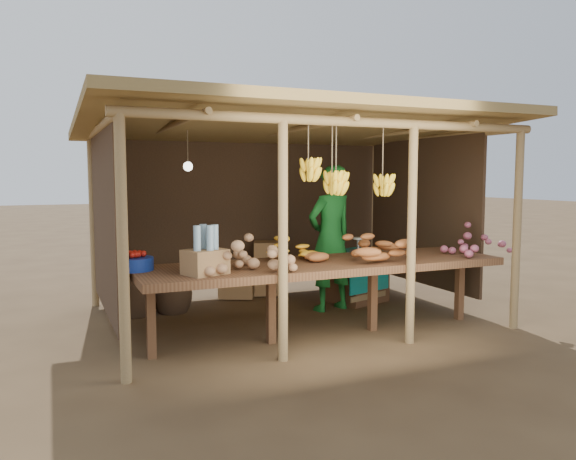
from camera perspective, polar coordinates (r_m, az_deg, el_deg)
name	(u,v)px	position (r m, az deg, el deg)	size (l,w,h in m)	color
ground	(288,316)	(6.90, 0.00, -8.72)	(60.00, 60.00, 0.00)	brown
stall_structure	(284,157)	(6.78, -0.38, 7.48)	(4.70, 3.50, 2.43)	#9E7E51
counter	(324,268)	(5.90, 3.68, -3.82)	(3.90, 1.05, 0.80)	brown
potato_heap	(245,251)	(5.33, -4.35, -2.16)	(1.05, 0.63, 0.37)	#A87B56
sweet_potato_heap	(366,243)	(6.03, 7.96, -1.34)	(1.12, 0.67, 0.36)	#AC5F2C
onion_heap	(482,239)	(6.77, 19.08, -0.85)	(0.89, 0.53, 0.36)	#A9526A
banana_pile	(290,244)	(5.98, 0.16, -1.41)	(0.62, 0.37, 0.35)	yellow
tomato_basin	(135,262)	(5.53, -15.32, -3.19)	(0.36, 0.36, 0.19)	navy
bottle_box	(205,255)	(5.16, -8.43, -2.57)	(0.44, 0.39, 0.46)	#9C7146
vendor	(330,238)	(7.07, 4.32, -0.85)	(0.67, 0.44, 1.83)	#176824
tarp_crate	(357,275)	(7.66, 7.05, -4.52)	(0.91, 0.84, 0.89)	brown
carton_stack	(260,273)	(7.95, -2.90, -4.39)	(1.09, 0.53, 0.75)	#9C7146
burlap_sacks	(154,291)	(7.12, -13.44, -6.04)	(0.94, 0.49, 0.66)	#44301F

